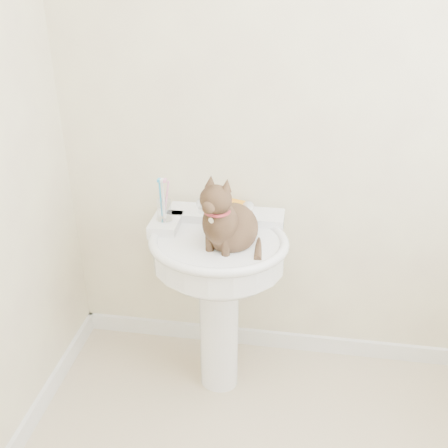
% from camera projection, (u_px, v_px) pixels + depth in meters
% --- Properties ---
extents(wall_back, '(2.20, 0.00, 2.50)m').
position_uv_depth(wall_back, '(316.00, 106.00, 2.10)').
color(wall_back, '#F1EBBC').
rests_on(wall_back, ground).
extents(baseboard_back, '(2.20, 0.02, 0.09)m').
position_uv_depth(baseboard_back, '(296.00, 341.00, 2.65)').
color(baseboard_back, white).
rests_on(baseboard_back, floor).
extents(pedestal_sink, '(0.58, 0.57, 0.80)m').
position_uv_depth(pedestal_sink, '(218.00, 268.00, 2.18)').
color(pedestal_sink, white).
rests_on(pedestal_sink, floor).
extents(faucet, '(0.28, 0.12, 0.14)m').
position_uv_depth(faucet, '(224.00, 207.00, 2.21)').
color(faucet, silver).
rests_on(faucet, pedestal_sink).
extents(soap_bar, '(0.10, 0.08, 0.03)m').
position_uv_depth(soap_bar, '(233.00, 205.00, 2.29)').
color(soap_bar, orange).
rests_on(soap_bar, pedestal_sink).
extents(toothbrush_cup, '(0.07, 0.07, 0.18)m').
position_uv_depth(toothbrush_cup, '(164.00, 210.00, 2.16)').
color(toothbrush_cup, silver).
rests_on(toothbrush_cup, pedestal_sink).
extents(cat, '(0.24, 0.30, 0.43)m').
position_uv_depth(cat, '(229.00, 224.00, 2.04)').
color(cat, '#4D3520').
rests_on(cat, pedestal_sink).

